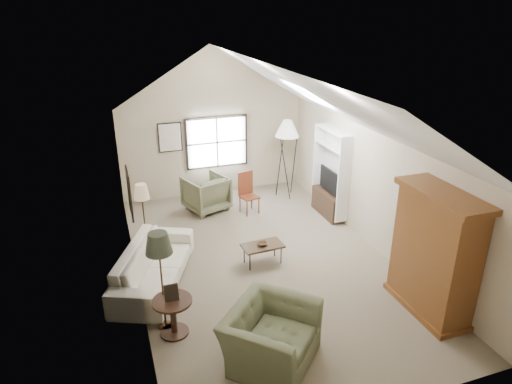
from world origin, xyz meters
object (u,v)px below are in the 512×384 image
object	(u,v)px
side_table	(173,317)
armoire	(435,253)
sofa	(154,265)
armchair_far	(206,193)
coffee_table	(263,254)
side_chair	(249,193)
armchair_near	(271,336)

from	to	relation	value
side_table	armoire	bearing A→B (deg)	-10.43
sofa	side_table	bearing A→B (deg)	-152.86
armchair_far	side_table	xyz separation A→B (m)	(-1.60, -4.51, -0.13)
sofa	armchair_far	size ratio (longest dim) A/B	2.56
armoire	side_table	world-z (taller)	armoire
coffee_table	side_chair	xyz separation A→B (m)	(0.51, 2.41, 0.32)
sofa	armchair_far	distance (m)	3.37
sofa	side_chair	world-z (taller)	side_chair
sofa	side_table	world-z (taller)	sofa
coffee_table	sofa	bearing A→B (deg)	178.86
armoire	armchair_near	distance (m)	3.10
armchair_far	coffee_table	distance (m)	3.00
armoire	armchair_near	xyz separation A→B (m)	(-3.01, -0.28, -0.67)
sofa	coffee_table	xyz separation A→B (m)	(2.18, -0.04, -0.16)
side_chair	sofa	bearing A→B (deg)	-151.47
side_chair	armchair_far	bearing A→B (deg)	138.50
side_table	armchair_near	bearing A→B (deg)	-40.44
armoire	armchair_near	size ratio (longest dim) A/B	1.65
sofa	side_chair	distance (m)	3.59
side_table	side_chair	bearing A→B (deg)	56.92
coffee_table	side_table	size ratio (longest dim) A/B	1.30
armchair_near	side_chair	size ratio (longest dim) A/B	1.26
armoire	armchair_far	size ratio (longest dim) A/B	2.22
armchair_near	side_chair	xyz separation A→B (m)	(1.33, 5.04, 0.10)
armoire	side_table	distance (m)	4.41
armchair_far	coffee_table	xyz separation A→B (m)	(0.48, -2.95, -0.24)
armchair_far	side_table	size ratio (longest dim) A/B	1.56
coffee_table	side_chair	distance (m)	2.49
side_chair	coffee_table	bearing A→B (deg)	-114.85
armchair_near	side_table	world-z (taller)	armchair_near
armoire	side_table	size ratio (longest dim) A/B	3.46
side_chair	armoire	bearing A→B (deg)	-83.40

